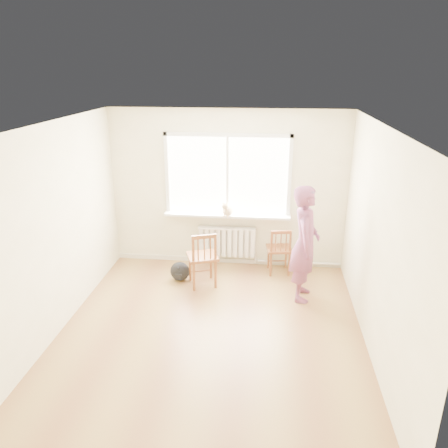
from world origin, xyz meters
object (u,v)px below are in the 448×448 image
(cat, at_px, (228,209))
(backpack, at_px, (180,271))
(chair_right, at_px, (279,251))
(person, at_px, (305,244))
(chair_left, at_px, (203,259))

(cat, xyz_separation_m, backpack, (-0.72, -0.59, -0.90))
(chair_right, xyz_separation_m, cat, (-0.89, 0.15, 0.65))
(person, bearing_deg, chair_right, 28.70)
(chair_right, bearing_deg, chair_left, 17.69)
(chair_left, height_order, cat, cat)
(chair_left, bearing_deg, cat, -133.34)
(chair_left, height_order, person, person)
(chair_right, distance_m, cat, 1.11)
(chair_right, relative_size, person, 0.46)
(person, bearing_deg, cat, 57.94)
(chair_left, height_order, backpack, chair_left)
(cat, height_order, backpack, cat)
(chair_left, xyz_separation_m, chair_right, (1.20, 0.58, -0.05))
(chair_right, bearing_deg, backpack, 7.08)
(chair_left, distance_m, cat, 1.00)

